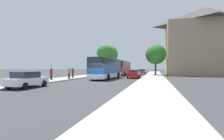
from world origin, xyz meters
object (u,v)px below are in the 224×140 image
object	(u,v)px
bus_middle	(122,68)
tree_right_near	(156,54)
pedestrian_waiting_near	(69,73)
parked_car_right_near	(134,74)
parked_car_left_curb	(27,79)
bus_stop_sign	(51,70)
tree_left_far	(105,52)
pedestrian_walking_back	(73,72)
bus_front	(106,68)
parked_car_right_far	(142,72)
pedestrian_waiting_far	(51,73)
tree_left_near	(108,54)

from	to	relation	value
bus_middle	tree_right_near	distance (m)	8.65
pedestrian_waiting_near	parked_car_right_near	bearing A→B (deg)	-105.92
parked_car_left_curb	bus_stop_sign	distance (m)	9.61
bus_middle	tree_left_far	world-z (taller)	tree_left_far
tree_left_far	pedestrian_walking_back	bearing A→B (deg)	-87.85
bus_front	parked_car_right_far	xyz separation A→B (m)	(4.16, 21.46, -1.05)
parked_car_left_curb	bus_stop_sign	world-z (taller)	bus_stop_sign
pedestrian_waiting_far	tree_left_far	bearing A→B (deg)	-64.35
tree_left_near	parked_car_left_curb	bearing A→B (deg)	-85.07
parked_car_right_near	pedestrian_waiting_near	distance (m)	11.34
bus_front	parked_car_right_near	bearing A→B (deg)	41.81
bus_stop_sign	tree_left_near	distance (m)	32.76
parked_car_left_curb	pedestrian_waiting_near	world-z (taller)	pedestrian_waiting_near
tree_left_near	parked_car_right_near	bearing A→B (deg)	-64.64
bus_front	bus_stop_sign	world-z (taller)	bus_front
bus_front	tree_left_near	world-z (taller)	tree_left_near
bus_stop_sign	parked_car_left_curb	bearing A→B (deg)	-69.74
bus_middle	pedestrian_waiting_far	size ratio (longest dim) A/B	6.54
bus_middle	parked_car_right_near	xyz separation A→B (m)	(4.31, -11.07, -1.03)
pedestrian_waiting_far	pedestrian_walking_back	distance (m)	5.20
bus_middle	bus_stop_sign	world-z (taller)	bus_middle
parked_car_left_curb	parked_car_right_near	distance (m)	19.00
bus_front	parked_car_right_near	distance (m)	5.48
parked_car_left_curb	tree_right_near	size ratio (longest dim) A/B	0.58
pedestrian_waiting_far	tree_right_near	xyz separation A→B (m)	(14.48, 20.39, 3.96)
pedestrian_waiting_near	parked_car_left_curb	bearing A→B (deg)	136.98
bus_middle	tree_left_far	bearing A→B (deg)	132.06
bus_middle	parked_car_left_curb	bearing A→B (deg)	-96.65
bus_front	pedestrian_walking_back	distance (m)	5.91
pedestrian_waiting_near	tree_right_near	size ratio (longest dim) A/B	0.23
bus_stop_sign	pedestrian_waiting_far	xyz separation A→B (m)	(0.42, -0.68, -0.54)
parked_car_right_near	tree_left_far	xyz separation A→B (m)	(-10.83, 18.42, 5.54)
bus_front	pedestrian_waiting_near	xyz separation A→B (m)	(-5.16, -3.03, -0.79)
parked_car_left_curb	tree_right_near	world-z (taller)	tree_right_near
parked_car_right_near	tree_right_near	xyz separation A→B (m)	(3.72, 11.41, 4.23)
bus_stop_sign	tree_left_near	bearing A→B (deg)	90.44
pedestrian_walking_back	parked_car_right_near	bearing A→B (deg)	-38.51
parked_car_left_curb	tree_left_far	bearing A→B (deg)	94.74
bus_front	bus_middle	world-z (taller)	bus_middle
bus_middle	tree_left_near	bearing A→B (deg)	119.10
pedestrian_walking_back	parked_car_left_curb	bearing A→B (deg)	-140.52
parked_car_right_near	parked_car_right_far	bearing A→B (deg)	-89.04
pedestrian_waiting_far	pedestrian_waiting_near	bearing A→B (deg)	-94.22
parked_car_right_far	tree_left_near	xyz separation A→B (m)	(-11.45, 6.09, 5.47)
bus_front	parked_car_right_near	world-z (taller)	bus_front
pedestrian_waiting_near	bus_front	bearing A→B (deg)	-110.27
parked_car_left_curb	bus_front	bearing A→B (deg)	75.00
tree_right_near	pedestrian_walking_back	bearing A→B (deg)	-131.98
tree_left_near	tree_left_far	distance (m)	5.74
bus_front	bus_stop_sign	xyz separation A→B (m)	(-7.03, -4.88, -0.22)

